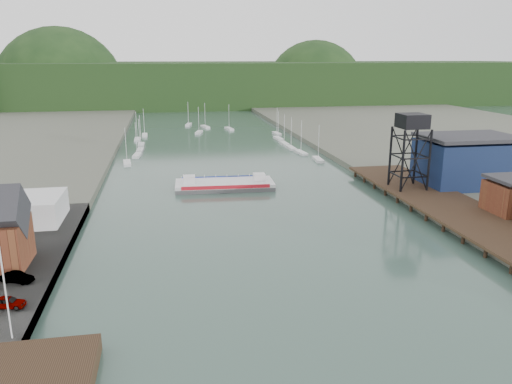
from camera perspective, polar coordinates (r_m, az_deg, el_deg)
name	(u,v)px	position (r m, az deg, el deg)	size (l,w,h in m)	color
ground	(348,375)	(52.22, 10.52, -19.86)	(600.00, 600.00, 0.00)	#304B3F
east_pier	(448,205)	(103.86, 21.05, -1.38)	(14.00, 70.00, 2.45)	black
white_shed	(9,210)	(97.32, -26.42, -1.86)	(18.00, 12.00, 4.50)	silver
flagpole	(5,285)	(56.87, -26.80, -9.49)	(0.16, 0.16, 12.00)	silver
lift_tower	(412,126)	(111.21, 17.40, 7.25)	(6.50, 6.50, 16.00)	black
blue_shed	(467,161)	(121.84, 22.93, 3.28)	(20.50, 14.50, 11.30)	#0C1737
marina_sailboats	(212,141)	(181.26, -5.02, 5.85)	(57.71, 92.65, 0.90)	silver
distant_hills	(182,86)	(341.75, -8.43, 11.84)	(500.00, 120.00, 80.00)	black
chain_ferry	(225,184)	(116.47, -3.61, 0.87)	(23.08, 10.26, 3.26)	#49494B
car_west_a	(8,302)	(65.85, -26.48, -11.19)	(1.58, 3.94, 1.34)	#999999
car_west_b	(17,277)	(72.07, -25.63, -8.79)	(1.45, 4.16, 1.37)	#999999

